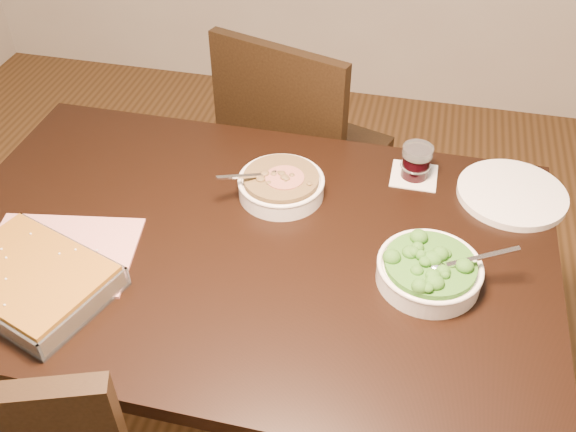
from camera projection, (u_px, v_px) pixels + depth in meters
The scene contains 10 objects.
ground at pixel (254, 420), 1.95m from camera, with size 4.00×4.00×0.00m, color #412912.
table at pixel (244, 270), 1.52m from camera, with size 1.40×0.90×0.75m.
magazine_a at pixel (59, 253), 1.42m from camera, with size 0.33×0.24×0.01m, color #C43845.
coaster at pixel (414, 176), 1.64m from camera, with size 0.12×0.12×0.00m, color white.
stew_bowl at pixel (281, 184), 1.57m from camera, with size 0.21×0.21×0.08m.
broccoli_bowl at pixel (429, 270), 1.35m from camera, with size 0.25×0.22×0.09m.
baking_dish at pixel (31, 280), 1.33m from camera, with size 0.39×0.33×0.06m.
wine_tumbler at pixel (416, 161), 1.61m from camera, with size 0.08×0.08×0.09m.
dinner_plate at pixel (512, 194), 1.57m from camera, with size 0.26×0.26×0.02m, color white.
chair_far at pixel (297, 149), 2.11m from camera, with size 0.56×0.56×0.94m.
Camera 1 is at (0.34, -1.01, 1.75)m, focal length 40.00 mm.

